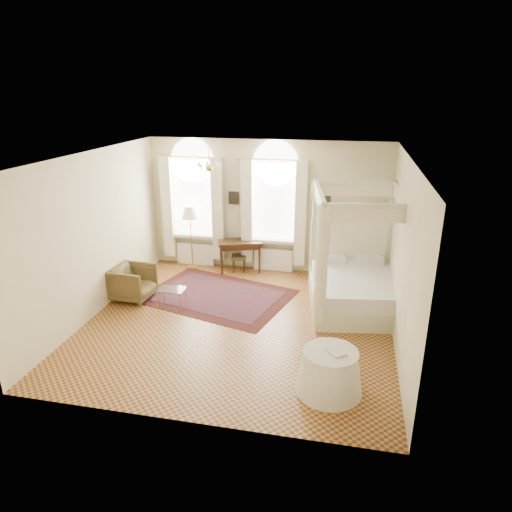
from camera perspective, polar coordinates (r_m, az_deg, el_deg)
The scene contains 18 objects.
ground at distance 9.30m, azimuth -2.15°, elevation -8.25°, with size 6.00×6.00×0.00m, color olive.
room_walls at distance 8.54m, azimuth -2.32°, elevation 3.52°, with size 6.00×6.00×6.00m.
window_left at distance 11.86m, azimuth -7.84°, elevation 5.65°, with size 1.62×0.27×3.29m.
window_right at distance 11.34m, azimuth 2.26°, elevation 5.15°, with size 1.62×0.27×3.29m.
chandelier at distance 9.70m, azimuth -5.89°, elevation 11.07°, with size 0.51×0.45×0.50m.
wall_pictures at distance 11.35m, azimuth 1.80°, elevation 7.27°, with size 2.54×0.03×0.39m.
canopy_bed at distance 9.88m, azimuth 12.42°, elevation -3.26°, with size 2.25×2.61×2.54m.
nightstand at distance 11.14m, azimuth 13.69°, elevation -2.03°, with size 0.45×0.41×0.65m, color #37220F.
nightstand_lamp at distance 10.97m, azimuth 13.56°, elevation 0.94°, with size 0.28×0.28×0.41m.
writing_desk at distance 11.57m, azimuth -2.04°, elevation 1.36°, with size 1.21×0.89×0.81m.
laptop at distance 11.62m, azimuth -1.83°, elevation 2.12°, with size 0.31×0.20×0.02m, color black.
stool at distance 11.67m, azimuth -2.18°, elevation -0.30°, with size 0.42×0.42×0.42m.
armchair at distance 10.49m, azimuth -15.10°, elevation -3.23°, with size 0.82×0.84×0.77m, color #4D3E21.
coffee_table at distance 9.97m, azimuth -10.54°, elevation -4.26°, with size 0.59×0.41×0.40m.
floor_lamp at distance 11.74m, azimuth -8.24°, elevation 5.04°, with size 0.42×0.42×1.64m.
oriental_rug at distance 10.43m, azimuth -4.88°, elevation -4.96°, with size 3.65×3.03×0.01m.
side_table at distance 7.30m, azimuth 9.19°, elevation -14.09°, with size 1.03×1.03×0.71m.
book at distance 7.03m, azimuth 9.26°, elevation -11.95°, with size 0.21×0.29×0.03m, color black.
Camera 1 is at (2.03, -7.93, 4.43)m, focal length 32.00 mm.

